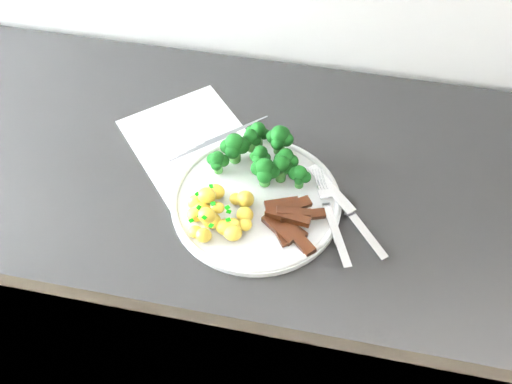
% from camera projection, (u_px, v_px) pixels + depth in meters
% --- Properties ---
extents(counter, '(2.29, 0.57, 0.86)m').
position_uv_depth(counter, '(245.00, 288.00, 1.32)').
color(counter, black).
rests_on(counter, ground).
extents(recipe_paper, '(0.34, 0.34, 0.00)m').
position_uv_depth(recipe_paper, '(198.00, 150.00, 1.00)').
color(recipe_paper, white).
rests_on(recipe_paper, counter).
extents(plate, '(0.28, 0.28, 0.02)m').
position_uv_depth(plate, '(256.00, 200.00, 0.92)').
color(plate, white).
rests_on(plate, counter).
extents(broccoli, '(0.18, 0.13, 0.07)m').
position_uv_depth(broccoli, '(263.00, 154.00, 0.94)').
color(broccoli, '#306E27').
rests_on(broccoli, plate).
extents(potatoes, '(0.11, 0.11, 0.04)m').
position_uv_depth(potatoes, '(218.00, 213.00, 0.89)').
color(potatoes, gold).
rests_on(potatoes, plate).
extents(beef_strips, '(0.10, 0.11, 0.03)m').
position_uv_depth(beef_strips, '(290.00, 220.00, 0.88)').
color(beef_strips, black).
rests_on(beef_strips, plate).
extents(fork, '(0.08, 0.19, 0.02)m').
position_uv_depth(fork, '(332.00, 219.00, 0.89)').
color(fork, silver).
rests_on(fork, plate).
extents(knife, '(0.15, 0.17, 0.02)m').
position_uv_depth(knife, '(356.00, 222.00, 0.90)').
color(knife, silver).
rests_on(knife, plate).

